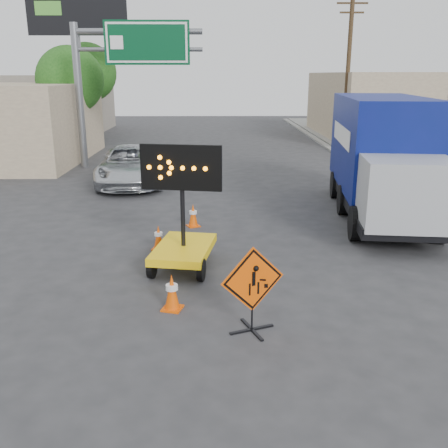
{
  "coord_description": "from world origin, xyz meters",
  "views": [
    {
      "loc": [
        0.15,
        -6.98,
        4.47
      ],
      "look_at": [
        0.3,
        3.32,
        1.38
      ],
      "focal_mm": 40.0,
      "sensor_mm": 36.0,
      "label": 1
    }
  ],
  "objects_px": {
    "arrow_board": "(183,241)",
    "pickup_truck": "(132,165)",
    "box_truck": "(381,164)",
    "construction_sign": "(252,287)"
  },
  "relations": [
    {
      "from": "arrow_board",
      "to": "pickup_truck",
      "type": "xyz_separation_m",
      "value": [
        -2.8,
        9.71,
        0.13
      ]
    },
    {
      "from": "arrow_board",
      "to": "box_truck",
      "type": "bearing_deg",
      "value": 46.6
    },
    {
      "from": "construction_sign",
      "to": "arrow_board",
      "type": "bearing_deg",
      "value": 93.03
    },
    {
      "from": "pickup_truck",
      "to": "box_truck",
      "type": "distance_m",
      "value": 10.3
    },
    {
      "from": "construction_sign",
      "to": "arrow_board",
      "type": "distance_m",
      "value": 3.43
    },
    {
      "from": "construction_sign",
      "to": "box_truck",
      "type": "height_order",
      "value": "box_truck"
    },
    {
      "from": "arrow_board",
      "to": "pickup_truck",
      "type": "bearing_deg",
      "value": 115.73
    },
    {
      "from": "box_truck",
      "to": "arrow_board",
      "type": "bearing_deg",
      "value": -136.32
    },
    {
      "from": "construction_sign",
      "to": "pickup_truck",
      "type": "distance_m",
      "value": 13.5
    },
    {
      "from": "pickup_truck",
      "to": "box_truck",
      "type": "xyz_separation_m",
      "value": [
        8.88,
        -5.13,
        0.93
      ]
    }
  ]
}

